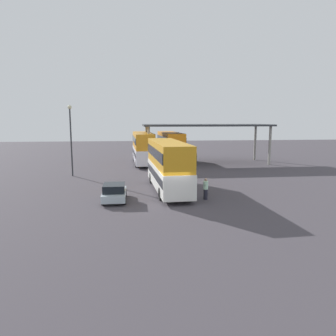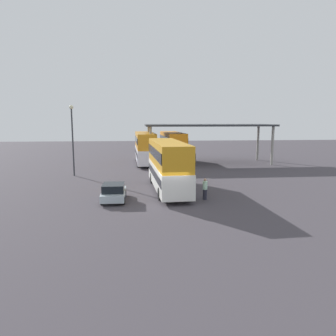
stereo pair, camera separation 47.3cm
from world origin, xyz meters
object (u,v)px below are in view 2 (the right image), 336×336
parked_hatchback (114,192)px  pedestrian_waiting (205,189)px  double_decker_main (168,164)px  double_decker_near_canopy (145,147)px  double_decker_mid_row (173,146)px  lamppost_tall (72,132)px

parked_hatchback → pedestrian_waiting: pedestrian_waiting is taller
double_decker_main → pedestrian_waiting: double_decker_main is taller
double_decker_main → double_decker_near_canopy: (-1.74, 17.32, 0.03)m
double_decker_main → parked_hatchback: double_decker_main is taller
double_decker_mid_row → lamppost_tall: 15.89m
pedestrian_waiting → double_decker_mid_row: bearing=6.1°
parked_hatchback → pedestrian_waiting: size_ratio=2.17×
double_decker_mid_row → double_decker_main: bearing=169.3°
double_decker_main → double_decker_mid_row: double_decker_mid_row is taller
parked_hatchback → double_decker_near_canopy: bearing=-7.9°
parked_hatchback → double_decker_main: bearing=-54.1°
double_decker_mid_row → parked_hatchback: bearing=158.9°
parked_hatchback → lamppost_tall: (-5.32, 11.51, 4.22)m
parked_hatchback → double_decker_mid_row: double_decker_mid_row is taller
double_decker_near_canopy → double_decker_mid_row: bearing=-79.6°
lamppost_tall → double_decker_main: bearing=-39.9°
double_decker_mid_row → lamppost_tall: size_ratio=1.35×
lamppost_tall → pedestrian_waiting: size_ratio=4.59×
double_decker_main → double_decker_near_canopy: double_decker_near_canopy is taller
double_decker_near_canopy → double_decker_mid_row: 4.11m
pedestrian_waiting → parked_hatchback: bearing=93.0°
double_decker_main → double_decker_mid_row: bearing=-10.5°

